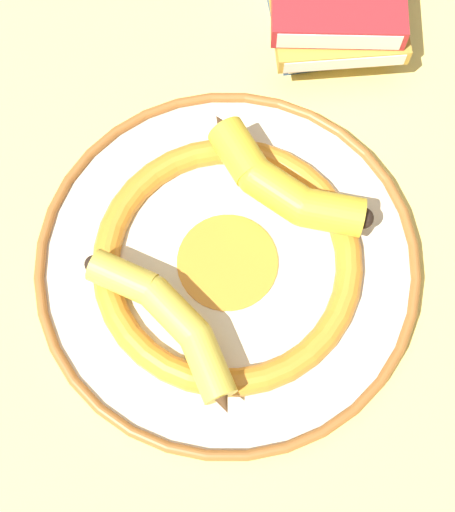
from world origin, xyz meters
name	(u,v)px	position (x,y,z in m)	size (l,w,h in m)	color
ground_plane	(191,271)	(0.00, 0.00, 0.00)	(2.80, 2.80, 0.00)	#E5CC6B
decorative_bowl	(228,263)	(0.03, -0.03, 0.02)	(0.39, 0.39, 0.04)	beige
banana_a	(279,183)	(0.11, -0.02, 0.06)	(0.07, 0.20, 0.04)	gold
banana_b	(171,320)	(-0.06, -0.03, 0.05)	(0.07, 0.20, 0.03)	gold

